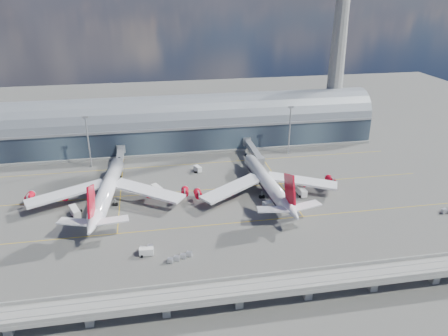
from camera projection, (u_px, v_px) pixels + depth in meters
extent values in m
plane|color=#474744|center=(210.00, 212.00, 171.16)|extent=(500.00, 500.00, 0.00)
cube|color=gold|center=(214.00, 225.00, 162.10)|extent=(200.00, 0.25, 0.01)
cube|color=gold|center=(203.00, 190.00, 189.25)|extent=(200.00, 0.25, 0.01)
cube|color=gold|center=(195.00, 164.00, 216.40)|extent=(200.00, 0.25, 0.01)
cube|color=gold|center=(121.00, 186.00, 192.58)|extent=(0.25, 80.00, 0.01)
cube|color=gold|center=(274.00, 175.00, 204.03)|extent=(0.25, 80.00, 0.01)
cube|color=#1E2633|center=(188.00, 133.00, 238.99)|extent=(200.00, 28.00, 14.00)
cylinder|color=gray|center=(188.00, 121.00, 236.25)|extent=(200.00, 28.00, 28.00)
cube|color=gray|center=(191.00, 128.00, 223.58)|extent=(200.00, 1.00, 1.20)
cube|color=gray|center=(189.00, 144.00, 241.51)|extent=(200.00, 30.00, 1.20)
cube|color=gray|center=(330.00, 127.00, 258.60)|extent=(18.00, 18.00, 8.00)
cone|color=gray|center=(338.00, 56.00, 242.49)|extent=(10.00, 10.00, 90.00)
cube|color=gray|center=(239.00, 290.00, 119.22)|extent=(220.00, 8.50, 1.20)
cube|color=gray|center=(242.00, 297.00, 115.17)|extent=(220.00, 0.40, 1.20)
cube|color=gray|center=(236.00, 278.00, 122.41)|extent=(220.00, 0.40, 1.20)
cube|color=gray|center=(240.00, 292.00, 117.61)|extent=(220.00, 0.12, 0.12)
cube|color=gray|center=(238.00, 285.00, 120.32)|extent=(220.00, 0.12, 0.12)
cube|color=gray|center=(8.00, 327.00, 110.59)|extent=(2.20, 2.20, 5.00)
cube|color=gray|center=(89.00, 317.00, 113.86)|extent=(2.20, 2.20, 5.00)
cube|color=gray|center=(166.00, 308.00, 117.13)|extent=(2.20, 2.20, 5.00)
cube|color=gray|center=(239.00, 299.00, 120.40)|extent=(2.20, 2.20, 5.00)
cube|color=gray|center=(308.00, 291.00, 123.67)|extent=(2.20, 2.20, 5.00)
cube|color=gray|center=(373.00, 283.00, 126.94)|extent=(2.20, 2.20, 5.00)
cube|color=gray|center=(435.00, 275.00, 130.21)|extent=(2.20, 2.20, 5.00)
cylinder|color=gray|center=(89.00, 143.00, 207.84)|extent=(0.70, 0.70, 25.00)
cube|color=gray|center=(85.00, 117.00, 202.86)|extent=(3.00, 0.40, 1.00)
cylinder|color=gray|center=(290.00, 131.00, 224.20)|extent=(0.70, 0.70, 25.00)
cube|color=gray|center=(291.00, 107.00, 219.21)|extent=(3.00, 0.40, 1.00)
cylinder|color=white|center=(108.00, 188.00, 177.07)|extent=(11.57, 51.67, 6.19)
cone|color=white|center=(118.00, 162.00, 203.26)|extent=(6.97, 8.35, 6.19)
cone|color=white|center=(92.00, 225.00, 148.80)|extent=(7.38, 12.20, 6.19)
cube|color=red|center=(91.00, 201.00, 148.46)|extent=(1.89, 11.57, 12.81)
cube|color=white|center=(66.00, 193.00, 174.51)|extent=(31.82, 18.83, 2.50)
cube|color=white|center=(148.00, 191.00, 176.69)|extent=(30.17, 23.88, 2.50)
cylinder|color=red|center=(66.00, 195.00, 176.93)|extent=(3.59, 5.14, 3.10)
cylinder|color=red|center=(30.00, 196.00, 175.96)|extent=(3.59, 5.14, 3.10)
cylinder|color=red|center=(150.00, 192.00, 179.18)|extent=(3.59, 5.14, 3.10)
cylinder|color=red|center=(185.00, 191.00, 180.15)|extent=(3.59, 5.14, 3.10)
cylinder|color=gray|center=(116.00, 180.00, 195.44)|extent=(0.48, 0.48, 2.90)
cylinder|color=gray|center=(99.00, 203.00, 175.10)|extent=(0.58, 0.58, 2.90)
cylinder|color=gray|center=(115.00, 202.00, 175.51)|extent=(0.58, 0.58, 2.90)
cylinder|color=black|center=(100.00, 205.00, 175.46)|extent=(2.27, 1.67, 1.45)
cylinder|color=black|center=(115.00, 204.00, 175.87)|extent=(2.27, 1.67, 1.45)
cylinder|color=white|center=(266.00, 181.00, 184.21)|extent=(8.35, 47.53, 5.67)
cone|color=white|center=(249.00, 158.00, 207.98)|extent=(6.11, 8.13, 5.67)
cone|color=white|center=(292.00, 211.00, 158.39)|extent=(6.33, 12.04, 5.67)
cube|color=red|center=(290.00, 189.00, 158.10)|extent=(1.35, 11.71, 12.95)
cube|color=white|center=(232.00, 188.00, 179.48)|extent=(29.27, 21.99, 2.42)
cube|color=white|center=(302.00, 181.00, 186.06)|extent=(30.06, 19.45, 2.42)
cylinder|color=black|center=(266.00, 184.00, 184.83)|extent=(7.22, 42.64, 4.82)
cylinder|color=red|center=(230.00, 190.00, 181.80)|extent=(3.40, 5.06, 3.13)
cylinder|color=red|center=(198.00, 193.00, 178.88)|extent=(3.40, 5.06, 3.13)
cylinder|color=red|center=(301.00, 183.00, 188.62)|extent=(3.40, 5.06, 3.13)
cylinder|color=red|center=(330.00, 179.00, 191.54)|extent=(3.40, 5.06, 3.13)
cylinder|color=gray|center=(254.00, 175.00, 200.81)|extent=(0.49, 0.49, 2.93)
cylinder|color=gray|center=(262.00, 195.00, 181.73)|extent=(0.59, 0.59, 2.93)
cylinder|color=gray|center=(276.00, 193.00, 183.08)|extent=(0.59, 0.59, 2.93)
cylinder|color=black|center=(262.00, 197.00, 182.10)|extent=(2.23, 1.59, 1.47)
cylinder|color=black|center=(276.00, 195.00, 183.44)|extent=(2.23, 1.59, 1.47)
cube|color=gray|center=(120.00, 157.00, 210.31)|extent=(3.00, 24.00, 3.00)
cube|color=gray|center=(119.00, 167.00, 199.45)|extent=(3.60, 3.60, 3.40)
cylinder|color=gray|center=(121.00, 149.00, 221.17)|extent=(4.40, 4.40, 4.00)
cylinder|color=gray|center=(120.00, 174.00, 200.83)|extent=(0.50, 0.50, 3.40)
cylinder|color=black|center=(120.00, 177.00, 201.36)|extent=(1.40, 0.80, 0.80)
cube|color=gray|center=(253.00, 150.00, 219.22)|extent=(3.00, 28.00, 3.00)
cube|color=gray|center=(260.00, 161.00, 206.55)|extent=(3.60, 3.60, 3.40)
cylinder|color=gray|center=(247.00, 141.00, 231.89)|extent=(4.40, 4.40, 4.00)
cylinder|color=gray|center=(260.00, 167.00, 207.92)|extent=(0.50, 0.50, 3.40)
cylinder|color=black|center=(260.00, 170.00, 208.45)|extent=(1.40, 0.80, 0.80)
cube|color=silver|center=(75.00, 211.00, 167.80)|extent=(5.33, 8.26, 2.92)
cylinder|color=black|center=(79.00, 211.00, 170.57)|extent=(2.98, 1.99, 1.01)
cylinder|color=black|center=(72.00, 218.00, 166.04)|extent=(2.98, 1.99, 1.01)
cube|color=silver|center=(146.00, 251.00, 143.50)|extent=(4.75, 2.47, 2.39)
cylinder|color=black|center=(151.00, 253.00, 144.26)|extent=(1.01, 2.36, 0.83)
cylinder|color=black|center=(142.00, 255.00, 143.57)|extent=(1.01, 2.36, 0.83)
cube|color=silver|center=(274.00, 204.00, 173.53)|extent=(9.49, 4.84, 2.97)
cylinder|color=black|center=(281.00, 207.00, 173.84)|extent=(1.71, 3.02, 1.03)
cylinder|color=black|center=(266.00, 206.00, 174.25)|extent=(1.71, 3.02, 1.03)
cube|color=silver|center=(301.00, 191.00, 184.05)|extent=(2.98, 6.85, 2.91)
cylinder|color=black|center=(300.00, 192.00, 186.52)|extent=(2.85, 1.18, 1.01)
cylinder|color=black|center=(303.00, 196.00, 182.60)|extent=(2.85, 1.18, 1.01)
cube|color=silver|center=(198.00, 169.00, 207.08)|extent=(3.73, 5.12, 2.42)
cylinder|color=black|center=(199.00, 169.00, 208.85)|extent=(2.48, 1.65, 0.84)
cylinder|color=black|center=(197.00, 172.00, 206.16)|extent=(2.48, 1.65, 0.84)
cube|color=silver|center=(157.00, 189.00, 186.26)|extent=(4.93, 6.86, 2.78)
cylinder|color=black|center=(159.00, 189.00, 188.57)|extent=(2.83, 2.00, 0.96)
cylinder|color=black|center=(155.00, 194.00, 184.91)|extent=(2.83, 2.00, 0.96)
cube|color=gray|center=(143.00, 251.00, 145.94)|extent=(2.69, 2.15, 0.29)
cube|color=silver|center=(143.00, 249.00, 145.63)|extent=(2.29, 1.95, 1.47)
cube|color=gray|center=(150.00, 249.00, 146.96)|extent=(2.69, 2.15, 0.29)
cube|color=silver|center=(150.00, 247.00, 146.65)|extent=(2.29, 1.95, 1.47)
cube|color=gray|center=(170.00, 262.00, 140.23)|extent=(2.48, 2.07, 0.26)
cube|color=silver|center=(170.00, 260.00, 139.95)|extent=(2.12, 1.86, 1.32)
cube|color=gray|center=(177.00, 260.00, 141.32)|extent=(2.48, 2.07, 0.26)
cube|color=silver|center=(176.00, 258.00, 141.04)|extent=(2.12, 1.86, 1.32)
cube|color=gray|center=(183.00, 258.00, 142.40)|extent=(2.48, 2.07, 0.26)
cube|color=silver|center=(183.00, 256.00, 142.13)|extent=(2.12, 1.86, 1.32)
cube|color=gray|center=(189.00, 256.00, 143.49)|extent=(2.48, 2.07, 0.26)
cube|color=silver|center=(189.00, 254.00, 143.22)|extent=(2.12, 1.86, 1.32)
cube|color=gray|center=(444.00, 212.00, 170.31)|extent=(2.64, 2.03, 0.30)
cube|color=silver|center=(444.00, 211.00, 170.00)|extent=(2.23, 1.85, 1.48)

